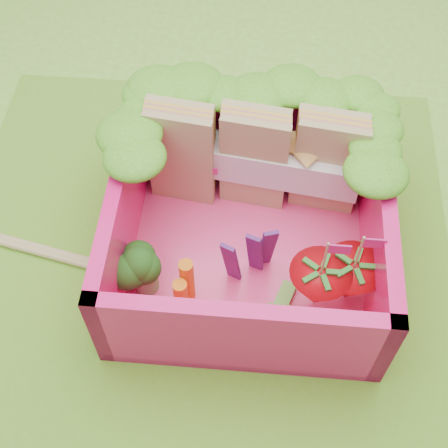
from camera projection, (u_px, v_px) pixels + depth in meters
ground at (200, 262)px, 3.26m from camera, size 14.00×14.00×0.00m
placemat at (200, 260)px, 3.25m from camera, size 2.60×2.60×0.03m
bento_floor at (248, 250)px, 3.23m from camera, size 1.30×1.30×0.05m
bento_box at (249, 223)px, 3.03m from camera, size 1.30×1.30×0.55m
lettuce_ruffle at (257, 107)px, 3.02m from camera, size 1.43×0.77×0.11m
sandwich_stack at (255, 158)px, 3.17m from camera, size 1.10×0.31×0.60m
broccoli at (144, 269)px, 2.95m from camera, size 0.34×0.34×0.24m
carrot_sticks at (184, 287)px, 2.93m from camera, size 0.09×0.14×0.29m
purple_wedges at (251, 254)px, 2.97m from camera, size 0.24×0.14×0.38m
strawberry_left at (317, 288)px, 2.91m from camera, size 0.29×0.29×0.53m
strawberry_right at (349, 282)px, 2.93m from camera, size 0.29×0.29×0.53m
snap_peas at (313, 282)px, 3.07m from camera, size 0.58×0.61×0.05m
chopsticks at (2, 240)px, 3.28m from camera, size 2.47×0.57×0.04m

